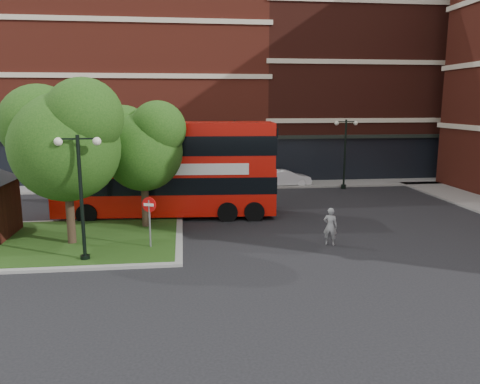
{
  "coord_description": "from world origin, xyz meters",
  "views": [
    {
      "loc": [
        -1.58,
        -17.94,
        6.18
      ],
      "look_at": [
        1.06,
        3.72,
        2.0
      ],
      "focal_mm": 35.0,
      "sensor_mm": 36.0,
      "label": 1
    }
  ],
  "objects": [
    {
      "name": "ground",
      "position": [
        0.0,
        0.0,
        0.0
      ],
      "size": [
        120.0,
        120.0,
        0.0
      ],
      "primitive_type": "plane",
      "color": "black",
      "rests_on": "ground"
    },
    {
      "name": "traffic_island",
      "position": [
        -8.0,
        3.0,
        0.07
      ],
      "size": [
        12.6,
        7.6,
        0.15
      ],
      "color": "gray",
      "rests_on": "ground"
    },
    {
      "name": "car_silver",
      "position": [
        -4.36,
        14.5,
        0.78
      ],
      "size": [
        4.71,
        2.15,
        1.57
      ],
      "primitive_type": "imported",
      "rotation": [
        0.0,
        0.0,
        1.51
      ],
      "color": "#ACAEB3",
      "rests_on": "ground"
    },
    {
      "name": "terrace_far_right",
      "position": [
        14.0,
        24.0,
        8.0
      ],
      "size": [
        18.0,
        12.0,
        16.0
      ],
      "primitive_type": "cube",
      "color": "#471911",
      "rests_on": "ground"
    },
    {
      "name": "terrace_far_left",
      "position": [
        -8.0,
        24.0,
        7.0
      ],
      "size": [
        26.0,
        12.0,
        14.0
      ],
      "primitive_type": "cube",
      "color": "maroon",
      "rests_on": "ground"
    },
    {
      "name": "lamp_island",
      "position": [
        -5.5,
        0.2,
        2.83
      ],
      "size": [
        1.72,
        0.36,
        5.0
      ],
      "color": "black",
      "rests_on": "ground"
    },
    {
      "name": "lamp_far_left",
      "position": [
        2.0,
        14.5,
        2.83
      ],
      "size": [
        1.72,
        0.36,
        5.0
      ],
      "color": "black",
      "rests_on": "ground"
    },
    {
      "name": "lamp_far_right",
      "position": [
        10.0,
        14.5,
        2.83
      ],
      "size": [
        1.72,
        0.36,
        5.0
      ],
      "color": "black",
      "rests_on": "ground"
    },
    {
      "name": "tree_island_east",
      "position": [
        -3.58,
        5.06,
        4.24
      ],
      "size": [
        4.46,
        3.9,
        6.29
      ],
      "color": "#2D2116",
      "rests_on": "ground"
    },
    {
      "name": "pavement_far",
      "position": [
        0.0,
        16.5,
        0.06
      ],
      "size": [
        44.0,
        3.0,
        0.12
      ],
      "primitive_type": "cube",
      "color": "slate",
      "rests_on": "ground"
    },
    {
      "name": "tree_island_west",
      "position": [
        -6.6,
        2.58,
        4.79
      ],
      "size": [
        5.4,
        4.71,
        7.21
      ],
      "color": "#2D2116",
      "rests_on": "ground"
    },
    {
      "name": "bus",
      "position": [
        -2.55,
        7.54,
        2.96
      ],
      "size": [
        11.95,
        3.41,
        4.51
      ],
      "rotation": [
        0.0,
        0.0,
        -0.06
      ],
      "color": "red",
      "rests_on": "ground"
    },
    {
      "name": "car_white",
      "position": [
        5.99,
        16.0,
        0.62
      ],
      "size": [
        3.9,
        1.66,
        1.25
      ],
      "primitive_type": "imported",
      "rotation": [
        0.0,
        0.0,
        1.66
      ],
      "color": "white",
      "rests_on": "ground"
    },
    {
      "name": "woman",
      "position": [
        4.76,
        1.3,
        0.84
      ],
      "size": [
        0.72,
        0.62,
        1.67
      ],
      "primitive_type": "imported",
      "rotation": [
        0.0,
        0.0,
        2.72
      ],
      "color": "gray",
      "rests_on": "ground"
    },
    {
      "name": "no_entry_sign",
      "position": [
        -3.05,
        1.5,
        1.64
      ],
      "size": [
        0.6,
        0.31,
        2.3
      ],
      "rotation": [
        0.0,
        0.0,
        -0.43
      ],
      "color": "slate",
      "rests_on": "ground"
    }
  ]
}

